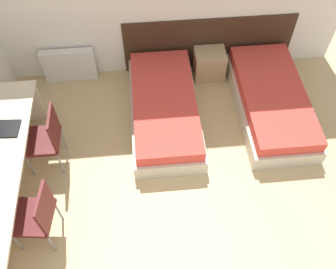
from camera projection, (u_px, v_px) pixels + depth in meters
headboard_panel at (208, 43)px, 5.52m from camera, size 2.49×0.03×0.87m
bed_near_window at (164, 109)px, 5.09m from camera, size 0.91×1.92×0.41m
bed_near_door at (271, 101)px, 5.17m from camera, size 0.91×1.92×0.41m
nightstand at (209, 64)px, 5.57m from camera, size 0.45×0.35×0.44m
radiator at (69, 65)px, 5.50m from camera, size 0.77×0.12×0.53m
chair_near_laptop at (46, 137)px, 4.41m from camera, size 0.43×0.43×0.92m
chair_near_notebook at (36, 215)px, 3.83m from camera, size 0.48×0.48×0.92m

